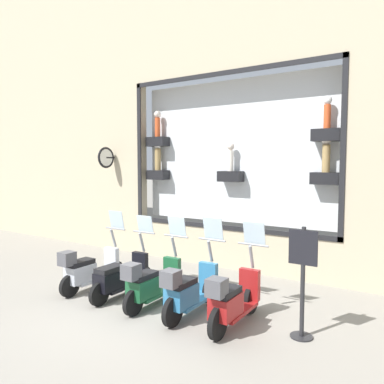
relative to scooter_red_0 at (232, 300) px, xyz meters
The scene contains 8 objects.
ground_plane 1.90m from the scooter_red_0, 98.59° to the left, with size 120.00×120.00×0.00m, color gray.
building_facade 6.29m from the scooter_red_0, 28.68° to the left, with size 1.25×36.00×10.74m.
scooter_red_0 is the anchor object (origin of this frame).
scooter_teal_1 0.87m from the scooter_red_0, 90.12° to the left, with size 1.80×0.61×1.71m.
scooter_green_2 1.75m from the scooter_red_0, 90.30° to the left, with size 1.80×0.61×1.65m.
scooter_black_3 2.62m from the scooter_red_0, 88.88° to the left, with size 1.79×0.60×1.61m.
scooter_silver_4 3.49m from the scooter_red_0, 90.19° to the left, with size 1.79×0.60×1.66m.
shop_sign_post 1.22m from the scooter_red_0, 74.09° to the right, with size 0.36×0.45×1.78m.
Camera 1 is at (-5.20, -4.57, 2.77)m, focal length 35.00 mm.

